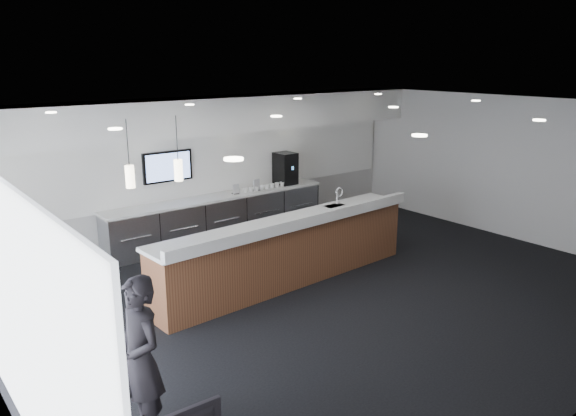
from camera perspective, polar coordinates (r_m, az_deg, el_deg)
ground at (r=9.39m, az=4.85°, el=-8.60°), size 10.00×10.00×0.00m
ceiling at (r=8.64m, az=5.29°, el=9.96°), size 10.00×8.00×0.02m
back_wall at (r=12.05m, az=-8.01°, el=4.11°), size 10.00×0.02×3.00m
right_wall at (r=12.77m, az=21.78°, el=3.79°), size 0.02×8.00×3.00m
soffit_bulkhead at (r=11.50m, az=-7.08°, el=9.42°), size 10.00×0.90×0.70m
alcove_panel at (r=12.01m, az=-7.96°, el=4.56°), size 9.80×0.06×1.40m
back_credenza at (r=11.99m, az=-6.97°, el=-0.94°), size 5.06×0.66×0.95m
wall_tv at (r=11.48m, az=-12.13°, el=4.14°), size 1.05×0.08×0.62m
pendant_left at (r=8.03m, az=-11.52°, el=3.93°), size 0.12×0.12×0.30m
pendant_right at (r=7.75m, az=-16.15°, el=3.24°), size 0.12×0.12×0.30m
ceiling_can_lights at (r=8.64m, az=5.29°, el=9.76°), size 7.00×5.00×0.02m
service_counter at (r=9.58m, az=0.02°, el=-4.34°), size 5.17×1.13×1.49m
coffee_machine at (r=12.83m, az=-0.27°, el=4.05°), size 0.42×0.55×0.72m
info_sign_left at (r=11.96m, az=-5.30°, el=1.93°), size 0.15×0.03×0.21m
info_sign_right at (r=12.21m, az=-3.22°, el=2.34°), size 0.19×0.07×0.25m
lounge_guest at (r=5.94m, az=-14.76°, el=-14.62°), size 0.46×0.66×1.73m
cup_0 at (r=12.62m, az=-0.61°, el=2.44°), size 0.11×0.11×0.10m
cup_1 at (r=12.54m, az=-1.12°, el=2.36°), size 0.15×0.15×0.10m
cup_2 at (r=12.46m, az=-1.64°, el=2.27°), size 0.14×0.14×0.10m
cup_3 at (r=12.38m, az=-2.16°, el=2.18°), size 0.14×0.14×0.10m
cup_4 at (r=12.30m, az=-2.69°, el=2.09°), size 0.15×0.15×0.10m
cup_5 at (r=12.22m, az=-3.22°, el=2.00°), size 0.12×0.12×0.10m
cup_6 at (r=12.15m, az=-3.76°, el=1.91°), size 0.16×0.16×0.10m
cup_7 at (r=12.07m, az=-4.31°, el=1.81°), size 0.13×0.13×0.10m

